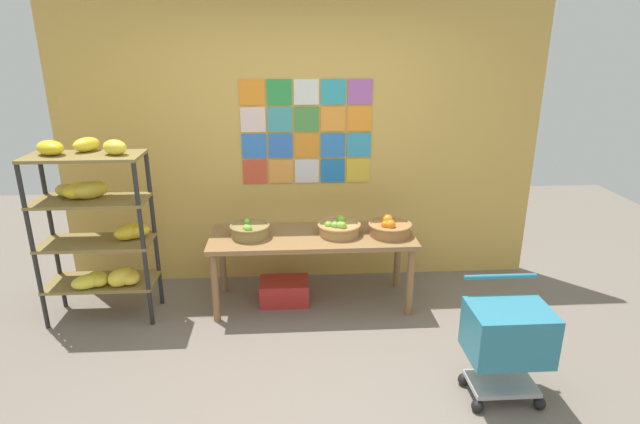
# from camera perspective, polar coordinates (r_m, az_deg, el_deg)

# --- Properties ---
(ground) EXTENTS (9.64, 9.64, 0.00)m
(ground) POSITION_cam_1_polar(r_m,az_deg,el_deg) (3.59, -0.80, -19.79)
(ground) COLOR #71665C
(back_wall_with_art) EXTENTS (4.39, 0.07, 2.88)m
(back_wall_with_art) POSITION_cam_1_polar(r_m,az_deg,el_deg) (4.72, -2.00, 9.05)
(back_wall_with_art) COLOR gold
(back_wall_with_art) RESTS_ON ground
(banana_shelf_unit) EXTENTS (0.87, 0.50, 1.51)m
(banana_shelf_unit) POSITION_cam_1_polar(r_m,az_deg,el_deg) (4.47, -23.46, -1.09)
(banana_shelf_unit) COLOR #272828
(banana_shelf_unit) RESTS_ON ground
(display_table) EXTENTS (1.74, 0.64, 0.65)m
(display_table) POSITION_cam_1_polar(r_m,az_deg,el_deg) (4.40, -0.88, -3.43)
(display_table) COLOR olive
(display_table) RESTS_ON ground
(fruit_basket_centre) EXTENTS (0.37, 0.37, 0.14)m
(fruit_basket_centre) POSITION_cam_1_polar(r_m,az_deg,el_deg) (4.36, 2.14, -1.76)
(fruit_basket_centre) COLOR #AD834D
(fruit_basket_centre) RESTS_ON display_table
(fruit_basket_back_right) EXTENTS (0.34, 0.34, 0.14)m
(fruit_basket_back_right) POSITION_cam_1_polar(r_m,az_deg,el_deg) (4.34, -7.81, -2.00)
(fruit_basket_back_right) COLOR olive
(fruit_basket_back_right) RESTS_ON display_table
(fruit_basket_left) EXTENTS (0.37, 0.37, 0.16)m
(fruit_basket_left) POSITION_cam_1_polar(r_m,az_deg,el_deg) (4.39, 7.77, -1.75)
(fruit_basket_left) COLOR #9E6E3E
(fruit_basket_left) RESTS_ON display_table
(produce_crate_under_table) EXTENTS (0.43, 0.30, 0.20)m
(produce_crate_under_table) POSITION_cam_1_polar(r_m,az_deg,el_deg) (4.63, -3.98, -8.76)
(produce_crate_under_table) COLOR red
(produce_crate_under_table) RESTS_ON ground
(shopping_cart) EXTENTS (0.50, 0.41, 0.78)m
(shopping_cart) POSITION_cam_1_polar(r_m,az_deg,el_deg) (3.54, 20.14, -12.90)
(shopping_cart) COLOR black
(shopping_cart) RESTS_ON ground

